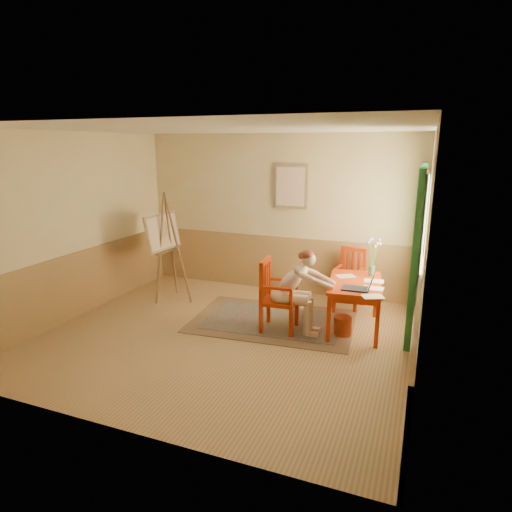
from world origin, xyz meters
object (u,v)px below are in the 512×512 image
at_px(chair_left, 276,296).
at_px(figure, 296,288).
at_px(laptop, 361,286).
at_px(easel, 165,236).
at_px(table, 355,288).
at_px(chair_back, 349,278).

relative_size(chair_left, figure, 0.86).
bearing_deg(laptop, easel, 171.58).
xyz_separation_m(table, laptop, (0.12, -0.34, 0.14)).
xyz_separation_m(table, figure, (-0.75, -0.43, 0.04)).
bearing_deg(chair_left, laptop, 5.00).
relative_size(figure, easel, 0.66).
relative_size(table, easel, 0.69).
xyz_separation_m(figure, laptop, (0.86, 0.09, 0.10)).
xyz_separation_m(chair_back, figure, (-0.52, -1.36, 0.19)).
xyz_separation_m(chair_left, easel, (-2.20, 0.60, 0.58)).
height_order(figure, easel, easel).
distance_m(chair_back, laptop, 1.35).
height_order(chair_left, figure, figure).
distance_m(table, laptop, 0.38).
bearing_deg(easel, figure, -13.31).
distance_m(chair_left, figure, 0.33).
distance_m(table, chair_left, 1.13).
distance_m(figure, laptop, 0.87).
relative_size(table, chair_back, 1.33).
relative_size(chair_back, easel, 0.52).
relative_size(table, chair_left, 1.22).
height_order(table, figure, figure).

